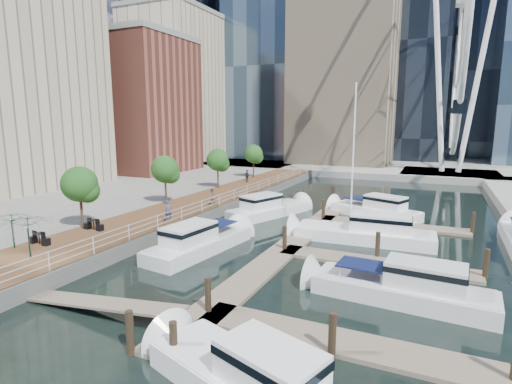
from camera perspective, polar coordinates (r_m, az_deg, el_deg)
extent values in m
plane|color=black|center=(22.39, -10.83, -13.23)|extent=(520.00, 520.00, 0.00)
cube|color=brown|center=(38.94, -8.96, -2.34)|extent=(6.00, 60.00, 1.00)
cube|color=#595954|center=(37.40, -5.11, -2.77)|extent=(0.25, 60.00, 1.00)
cube|color=gray|center=(58.18, -31.76, 0.36)|extent=(48.00, 90.00, 1.00)
cube|color=gray|center=(119.56, 18.74, 5.57)|extent=(200.00, 114.00, 1.00)
cube|color=gray|center=(69.19, 25.92, 2.18)|extent=(14.00, 12.00, 1.00)
cube|color=#6D6051|center=(29.48, 5.46, -7.12)|extent=(2.00, 32.00, 0.20)
cube|color=#6D6051|center=(17.32, 11.59, -20.26)|extent=(12.00, 2.00, 0.20)
cube|color=#6D6051|center=(26.33, 16.59, -9.63)|extent=(12.00, 2.00, 0.20)
cube|color=#6D6051|center=(35.87, 18.87, -4.50)|extent=(12.00, 2.00, 0.20)
cube|color=#BCAD8E|center=(56.74, -31.04, 13.95)|extent=(14.00, 16.00, 26.00)
cube|color=brown|center=(65.91, -15.53, 11.64)|extent=(12.00, 14.00, 20.00)
cube|color=#BCAD8E|center=(82.44, -11.62, 14.20)|extent=(14.00, 16.00, 28.00)
cylinder|color=white|center=(68.86, 24.67, 13.52)|extent=(0.80, 0.80, 26.00)
cylinder|color=white|center=(69.00, 28.93, 13.18)|extent=(0.80, 0.80, 26.00)
torus|color=white|center=(70.81, 27.63, 23.06)|extent=(0.70, 44.70, 44.70)
cylinder|color=#3F2B1C|center=(31.98, -23.64, -2.68)|extent=(0.20, 0.20, 2.40)
sphere|color=#265B1E|center=(31.61, -23.90, 1.04)|extent=(2.60, 2.60, 2.60)
cylinder|color=#3F2B1C|center=(39.19, -12.76, 0.14)|extent=(0.20, 0.20, 2.40)
sphere|color=#265B1E|center=(38.89, -12.88, 3.19)|extent=(2.60, 2.60, 2.60)
cylinder|color=#3F2B1C|center=(47.42, -5.46, 2.04)|extent=(0.20, 0.20, 2.40)
sphere|color=#265B1E|center=(47.18, -5.50, 4.57)|extent=(2.60, 2.60, 2.60)
cylinder|color=#3F2B1C|center=(56.23, -0.37, 3.34)|extent=(0.20, 0.20, 2.40)
sphere|color=#265B1E|center=(56.03, -0.37, 5.48)|extent=(2.60, 2.60, 2.60)
imported|color=#4A4961|center=(32.11, -12.42, -2.62)|extent=(0.71, 0.75, 1.72)
imported|color=#8C7060|center=(37.73, -6.35, -0.66)|extent=(0.92, 0.98, 1.61)
imported|color=#363D44|center=(51.64, -1.27, 2.32)|extent=(1.04, 0.86, 1.66)
imported|color=#0D321B|center=(26.28, -29.76, -5.66)|extent=(3.40, 3.44, 2.53)
imported|color=#103B1B|center=(28.97, -31.46, -4.74)|extent=(2.55, 2.60, 2.25)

